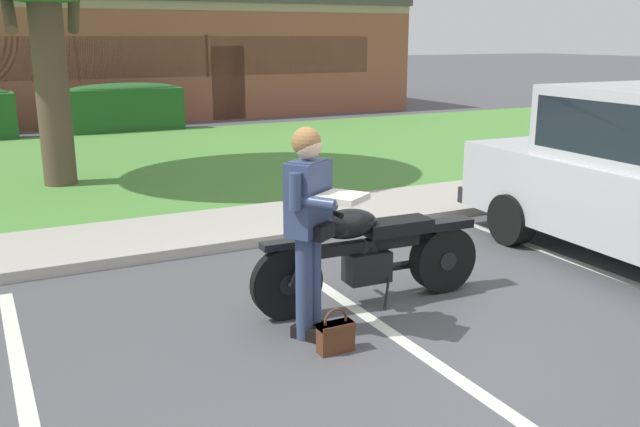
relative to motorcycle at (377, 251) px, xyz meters
The scene contains 12 objects.
ground_plane 0.81m from the motorcycle, 95.09° to the right, with size 140.00×140.00×0.00m, color #4C4C51.
curb_strip 2.19m from the motorcycle, 91.53° to the left, with size 60.00×0.20×0.12m, color #ADA89E.
concrete_walk 3.03m from the motorcycle, 91.10° to the left, with size 60.00×1.50×0.08m, color #ADA89E.
grass_lawn 8.07m from the motorcycle, 90.41° to the left, with size 60.00×8.62×0.06m, color #518E3D.
stall_stripe_0 3.09m from the motorcycle, behind, with size 0.12×4.40×0.01m, color silver.
stall_stripe_1 0.70m from the motorcycle, 119.38° to the right, with size 0.12×4.40×0.01m, color silver.
stall_stripe_2 2.61m from the motorcycle, ahead, with size 0.12×4.40×0.01m, color silver.
motorcycle is the anchor object (origin of this frame).
rider_person 1.07m from the motorcycle, 155.72° to the right, with size 0.61×0.67×1.70m.
handbag 1.15m from the motorcycle, 137.90° to the right, with size 0.28×0.13×0.36m.
hedge_center_left 12.68m from the motorcycle, 88.16° to the left, with size 2.80×0.90×1.24m.
brick_building 19.39m from the motorcycle, 91.32° to the left, with size 20.78×10.65×3.49m.
Camera 1 is at (-3.10, -4.40, 2.37)m, focal length 38.67 mm.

